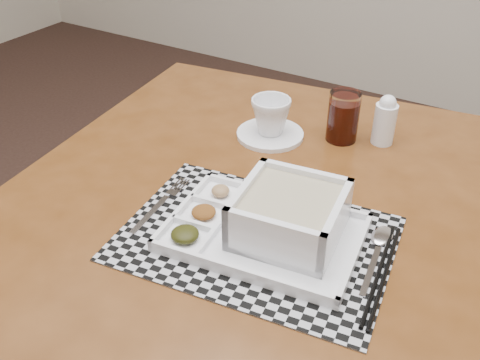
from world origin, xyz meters
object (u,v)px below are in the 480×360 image
Objects in this scene: serving_tray at (280,221)px; creamer_bottle at (385,120)px; dining_table at (279,232)px; cup at (271,116)px; juice_glass at (343,118)px.

creamer_bottle is at bearing 84.08° from serving_tray.
serving_tray reaches higher than dining_table.
cup is 0.79× the size of juice_glass.
creamer_bottle is (0.09, 0.30, 0.13)m from dining_table.
creamer_bottle is (0.04, 0.41, 0.02)m from serving_tray.
cup is at bearing 123.40° from dining_table.
serving_tray is (0.05, -0.10, 0.12)m from dining_table.
serving_tray is at bearing -83.84° from juice_glass.
dining_table is at bearing -106.78° from creamer_bottle.
dining_table is 0.16m from serving_tray.
cup reaches higher than dining_table.
dining_table is 0.27m from cup.
dining_table is 10.29× the size of juice_glass.
cup is (-0.18, 0.30, 0.01)m from serving_tray.
juice_glass is at bearing 96.16° from serving_tray.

